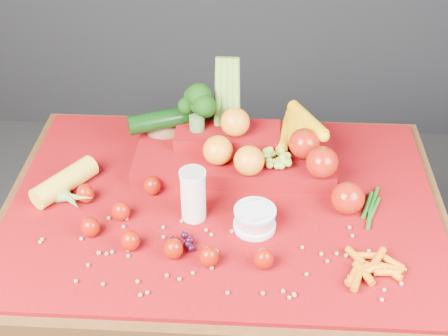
# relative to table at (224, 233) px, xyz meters

# --- Properties ---
(table) EXTENTS (1.10, 0.80, 0.75)m
(table) POSITION_rel_table_xyz_m (0.00, 0.00, 0.00)
(table) COLOR #34200B
(table) RESTS_ON ground
(red_cloth) EXTENTS (1.05, 0.75, 0.01)m
(red_cloth) POSITION_rel_table_xyz_m (0.00, 0.00, 0.10)
(red_cloth) COLOR maroon
(red_cloth) RESTS_ON table
(milk_glass) EXTENTS (0.06, 0.06, 0.13)m
(milk_glass) POSITION_rel_table_xyz_m (-0.07, -0.06, 0.18)
(milk_glass) COLOR beige
(milk_glass) RESTS_ON red_cloth
(yogurt_bowl) EXTENTS (0.10, 0.10, 0.05)m
(yogurt_bowl) POSITION_rel_table_xyz_m (0.08, -0.09, 0.14)
(yogurt_bowl) COLOR silver
(yogurt_bowl) RESTS_ON red_cloth
(strawberry_scatter) EXTENTS (0.48, 0.28, 0.05)m
(strawberry_scatter) POSITION_rel_table_xyz_m (-0.16, -0.13, 0.13)
(strawberry_scatter) COLOR #980A00
(strawberry_scatter) RESTS_ON red_cloth
(dark_grape_cluster) EXTENTS (0.06, 0.05, 0.03)m
(dark_grape_cluster) POSITION_rel_table_xyz_m (-0.08, -0.16, 0.12)
(dark_grape_cluster) COLOR black
(dark_grape_cluster) RESTS_ON red_cloth
(soybean_scatter) EXTENTS (0.84, 0.24, 0.01)m
(soybean_scatter) POSITION_rel_table_xyz_m (0.00, -0.20, 0.11)
(soybean_scatter) COLOR #B0834B
(soybean_scatter) RESTS_ON red_cloth
(corn_ear) EXTENTS (0.25, 0.27, 0.06)m
(corn_ear) POSITION_rel_table_xyz_m (-0.39, -0.01, 0.13)
(corn_ear) COLOR yellow
(corn_ear) RESTS_ON red_cloth
(potato) EXTENTS (0.10, 0.07, 0.07)m
(potato) POSITION_rel_table_xyz_m (-0.18, 0.23, 0.14)
(potato) COLOR brown
(potato) RESTS_ON red_cloth
(baby_carrot_pile) EXTENTS (0.18, 0.18, 0.03)m
(baby_carrot_pile) POSITION_rel_table_xyz_m (0.34, -0.22, 0.12)
(baby_carrot_pile) COLOR #CC5F07
(baby_carrot_pile) RESTS_ON red_cloth
(green_bean_pile) EXTENTS (0.14, 0.12, 0.01)m
(green_bean_pile) POSITION_rel_table_xyz_m (0.36, -0.01, 0.11)
(green_bean_pile) COLOR #175513
(green_bean_pile) RESTS_ON red_cloth
(produce_mound) EXTENTS (0.61, 0.38, 0.27)m
(produce_mound) POSITION_rel_table_xyz_m (0.04, 0.15, 0.17)
(produce_mound) COLOR maroon
(produce_mound) RESTS_ON red_cloth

